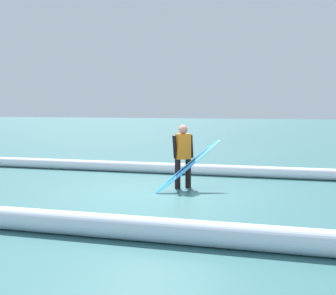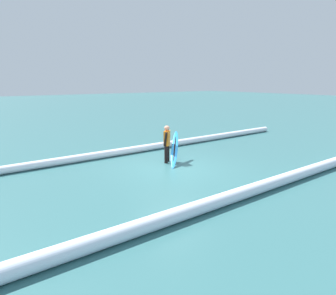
{
  "view_description": "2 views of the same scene",
  "coord_description": "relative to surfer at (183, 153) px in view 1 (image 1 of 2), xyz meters",
  "views": [
    {
      "loc": [
        -3.42,
        9.99,
        1.98
      ],
      "look_at": [
        -0.05,
        -0.65,
        1.0
      ],
      "focal_mm": 50.35,
      "sensor_mm": 36.0,
      "label": 1
    },
    {
      "loc": [
        6.86,
        9.0,
        3.32
      ],
      "look_at": [
        -0.29,
        -0.73,
        0.66
      ],
      "focal_mm": 32.65,
      "sensor_mm": 36.0,
      "label": 2
    }
  ],
  "objects": [
    {
      "name": "ground_plane",
      "position": [
        0.35,
        0.89,
        -0.86
      ],
      "size": [
        129.98,
        129.98,
        0.0
      ],
      "primitive_type": "plane",
      "color": "#316467"
    },
    {
      "name": "surfer",
      "position": [
        0.0,
        0.0,
        0.0
      ],
      "size": [
        0.42,
        0.48,
        1.53
      ],
      "rotation": [
        0.0,
        0.0,
        0.69
      ],
      "color": "black",
      "rests_on": "ground_plane"
    },
    {
      "name": "surfboard",
      "position": [
        -0.21,
        0.25,
        -0.27
      ],
      "size": [
        1.42,
        1.54,
        1.21
      ],
      "color": "#268CE5",
      "rests_on": "ground_plane"
    },
    {
      "name": "wave_crest_foreground",
      "position": [
        -1.24,
        -2.28,
        -0.7
      ],
      "size": [
        17.35,
        0.65,
        0.32
      ],
      "primitive_type": "cylinder",
      "rotation": [
        0.0,
        1.57,
        0.02
      ],
      "color": "white",
      "rests_on": "ground_plane"
    },
    {
      "name": "wave_crest_midground",
      "position": [
        -0.3,
        4.52,
        -0.67
      ],
      "size": [
        18.94,
        0.67,
        0.37
      ],
      "primitive_type": "cylinder",
      "rotation": [
        0.0,
        1.57,
        0.02
      ],
      "color": "white",
      "rests_on": "ground_plane"
    }
  ]
}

